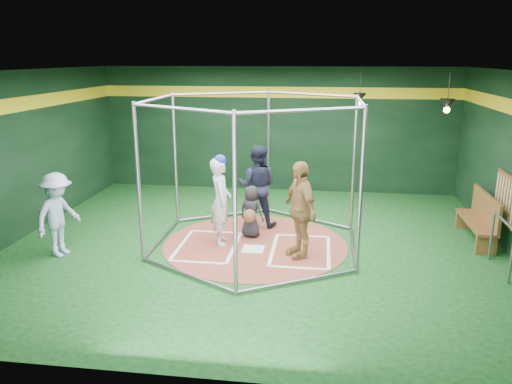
# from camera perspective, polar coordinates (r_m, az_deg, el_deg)

# --- Properties ---
(room_shell) EXTENTS (10.10, 9.10, 3.53)m
(room_shell) POSITION_cam_1_polar(r_m,az_deg,el_deg) (9.89, -0.07, 3.52)
(room_shell) COLOR #0C3811
(room_shell) RESTS_ON ground
(clay_disc) EXTENTS (3.80, 3.80, 0.01)m
(clay_disc) POSITION_cam_1_polar(r_m,az_deg,el_deg) (10.38, -0.08, -5.98)
(clay_disc) COLOR brown
(clay_disc) RESTS_ON ground
(home_plate) EXTENTS (0.43, 0.43, 0.01)m
(home_plate) POSITION_cam_1_polar(r_m,az_deg,el_deg) (10.10, -0.31, -6.53)
(home_plate) COLOR white
(home_plate) RESTS_ON clay_disc
(batter_box_left) EXTENTS (1.17, 1.77, 0.01)m
(batter_box_left) POSITION_cam_1_polar(r_m,az_deg,el_deg) (10.31, -5.53, -6.14)
(batter_box_left) COLOR white
(batter_box_left) RESTS_ON clay_disc
(batter_box_right) EXTENTS (1.17, 1.77, 0.01)m
(batter_box_right) POSITION_cam_1_polar(r_m,az_deg,el_deg) (10.06, 5.13, -6.68)
(batter_box_right) COLOR white
(batter_box_right) RESTS_ON clay_disc
(batting_cage) EXTENTS (4.05, 4.67, 3.00)m
(batting_cage) POSITION_cam_1_polar(r_m,az_deg,el_deg) (9.94, -0.08, 2.08)
(batting_cage) COLOR gray
(batting_cage) RESTS_ON ground
(bat_rack) EXTENTS (0.07, 1.25, 0.98)m
(bat_rack) POSITION_cam_1_polar(r_m,az_deg,el_deg) (10.95, 26.70, -0.76)
(bat_rack) COLOR brown
(bat_rack) RESTS_ON room_shell
(pendant_lamp_near) EXTENTS (0.34, 0.34, 0.90)m
(pendant_lamp_near) POSITION_cam_1_polar(r_m,az_deg,el_deg) (13.25, 11.76, 10.50)
(pendant_lamp_near) COLOR black
(pendant_lamp_near) RESTS_ON room_shell
(pendant_lamp_far) EXTENTS (0.34, 0.34, 0.90)m
(pendant_lamp_far) POSITION_cam_1_polar(r_m,az_deg,el_deg) (11.93, 21.01, 9.33)
(pendant_lamp_far) COLOR black
(pendant_lamp_far) RESTS_ON room_shell
(batter_figure) EXTENTS (0.57, 0.74, 1.87)m
(batter_figure) POSITION_cam_1_polar(r_m,az_deg,el_deg) (10.17, -4.06, -0.92)
(batter_figure) COLOR silver
(batter_figure) RESTS_ON clay_disc
(visitor_leopard) EXTENTS (0.95, 1.18, 1.88)m
(visitor_leopard) POSITION_cam_1_polar(r_m,az_deg,el_deg) (9.53, 5.03, -1.99)
(visitor_leopard) COLOR tan
(visitor_leopard) RESTS_ON clay_disc
(catcher_figure) EXTENTS (0.64, 0.66, 1.12)m
(catcher_figure) POSITION_cam_1_polar(r_m,az_deg,el_deg) (10.61, -0.56, -2.28)
(catcher_figure) COLOR black
(catcher_figure) RESTS_ON clay_disc
(umpire) EXTENTS (0.95, 0.77, 1.86)m
(umpire) POSITION_cam_1_polar(r_m,az_deg,el_deg) (11.24, 0.15, 0.71)
(umpire) COLOR black
(umpire) RESTS_ON clay_disc
(bystander_blue) EXTENTS (0.85, 1.18, 1.65)m
(bystander_blue) POSITION_cam_1_polar(r_m,az_deg,el_deg) (10.32, -21.70, -2.42)
(bystander_blue) COLOR #9DB2D0
(bystander_blue) RESTS_ON ground
(dugout_bench) EXTENTS (0.41, 1.76, 1.03)m
(dugout_bench) POSITION_cam_1_polar(r_m,az_deg,el_deg) (11.42, 24.28, -2.63)
(dugout_bench) COLOR brown
(dugout_bench) RESTS_ON ground
(steel_railing) EXTENTS (0.05, 1.12, 0.97)m
(steel_railing) POSITION_cam_1_polar(r_m,az_deg,el_deg) (9.95, 26.33, -4.64)
(steel_railing) COLOR gray
(steel_railing) RESTS_ON ground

